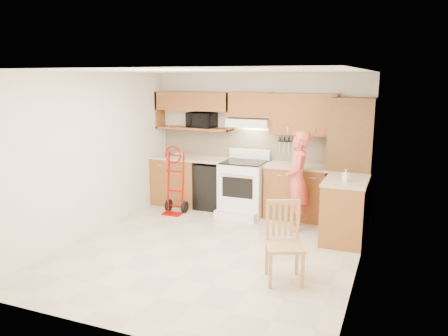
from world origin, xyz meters
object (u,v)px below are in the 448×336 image
Objects in this scene: hand_truck at (174,183)px; dining_chair at (285,243)px; person at (297,181)px; range at (243,184)px; microwave at (202,120)px.

hand_truck is 3.18m from dining_chair.
hand_truck is (-2.23, 0.00, -0.25)m from person.
hand_truck is (-1.17, -0.40, -0.01)m from range.
microwave is 0.32× the size of person.
microwave is 1.46m from range.
hand_truck is (-0.22, -0.74, -1.08)m from microwave.
microwave is 0.53× the size of dining_chair.
microwave reaches higher than dining_chair.
person is 2.24m from hand_truck.
range is 1.18× the size of dining_chair.
microwave reaches higher than person.
range is at bearing -12.55° from microwave.
person is 1.45× the size of hand_truck.
dining_chair is (2.53, -1.92, -0.07)m from hand_truck.
person is at bearing -0.77° from hand_truck.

